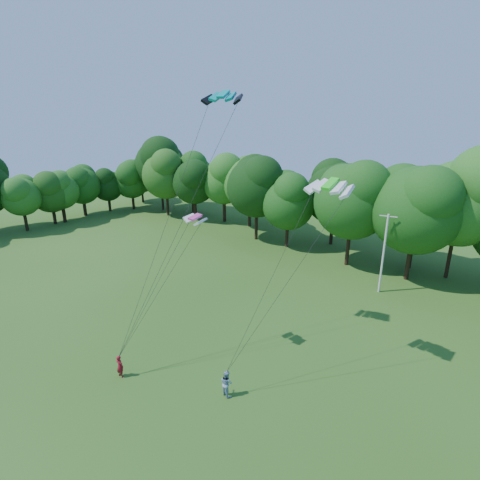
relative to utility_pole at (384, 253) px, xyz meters
The scene contains 10 objects.
ground 29.49m from the utility_pole, 103.67° to the right, with size 160.00×160.00×0.00m, color #275116.
utility_pole is the anchor object (origin of this frame).
kite_flyer_left 25.55m from the utility_pole, 109.98° to the right, with size 0.59×0.39×1.61m, color maroon.
kite_flyer_right 20.87m from the utility_pole, 95.57° to the right, with size 0.85×0.66×1.76m, color #87A3BC.
kite_teal 21.58m from the utility_pole, 115.74° to the right, with size 2.93×1.97×0.63m.
kite_green 16.44m from the utility_pole, 86.97° to the right, with size 2.92×1.41×0.66m.
kite_pink 20.28m from the utility_pole, 110.96° to the right, with size 1.86×1.08×0.33m.
tree_back_west 40.16m from the utility_pole, behind, with size 8.76×8.76×12.74m.
tree_back_center 9.28m from the utility_pole, 87.47° to the left, with size 8.62×8.62×12.54m.
tree_flank_west 50.30m from the utility_pole, 169.42° to the right, with size 6.81×6.81×9.91m.
Camera 1 is at (17.92, -6.40, 16.80)m, focal length 28.00 mm.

